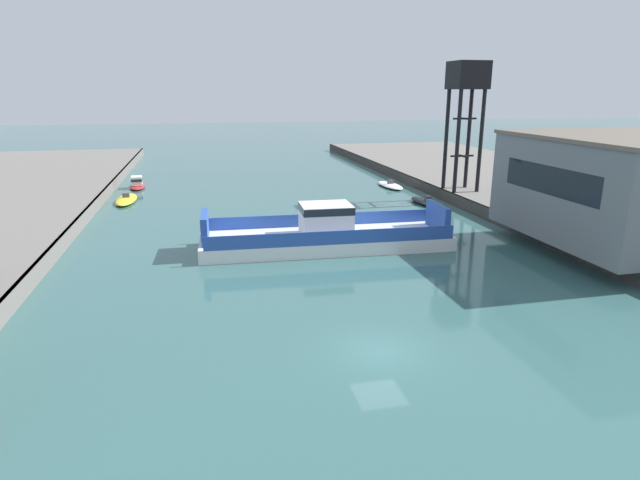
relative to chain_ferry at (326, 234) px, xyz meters
The scene contains 10 objects.
ground_plane 18.36m from the chain_ferry, 94.80° to the right, with size 400.00×400.00×0.00m, color #335B5B.
quay_right 31.92m from the chain_ferry, ahead, with size 28.00×140.00×1.32m.
chain_ferry is the anchor object (origin of this frame).
moored_boat_near_left 29.89m from the chain_ferry, 128.60° to the left, with size 2.33×7.31×1.04m.
moored_boat_near_right 37.34m from the chain_ferry, 119.41° to the left, with size 2.26×5.84×1.62m.
moored_boat_mid_left 20.72m from the chain_ferry, 42.05° to the left, with size 2.90×6.86×1.02m.
moored_boat_mid_right 29.85m from the chain_ferry, 59.44° to the left, with size 2.55×6.79×0.97m.
warehouse_shed 24.28m from the chain_ferry, 15.75° to the right, with size 14.78×16.08×8.04m.
crane_tower 27.65m from the chain_ferry, 37.19° to the left, with size 3.73×3.73×14.48m.
bollard_right_aft 22.03m from the chain_ferry, 31.83° to the right, with size 0.32×0.32×0.71m.
Camera 1 is at (-8.25, -22.56, 12.65)m, focal length 29.36 mm.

